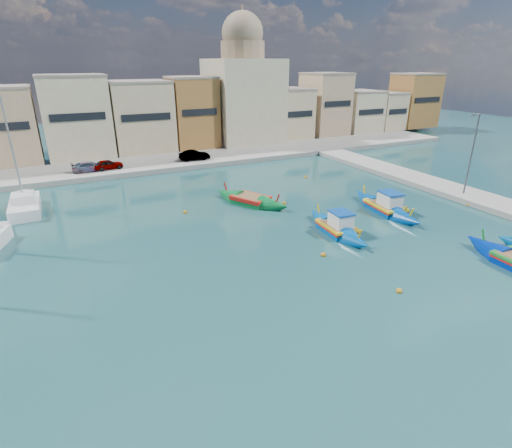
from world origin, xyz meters
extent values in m
plane|color=#173F46|center=(0.00, 0.00, 0.00)|extent=(160.00, 160.00, 0.00)
cube|color=gray|center=(0.00, 32.00, 0.30)|extent=(80.00, 8.00, 0.60)
cube|color=tan|center=(-21.91, 39.16, 4.97)|extent=(6.90, 6.32, 8.74)
cube|color=black|center=(-21.91, 35.95, 5.41)|extent=(5.52, 0.10, 0.90)
cube|color=beige|center=(-13.86, 39.12, 5.55)|extent=(7.88, 6.24, 9.89)
cube|color=gray|center=(-13.86, 39.12, 10.64)|extent=(8.04, 6.37, 0.30)
cube|color=black|center=(-13.86, 35.95, 6.04)|extent=(6.30, 0.10, 0.90)
cube|color=#C8B38A|center=(-5.74, 39.72, 5.09)|extent=(7.88, 7.44, 8.99)
cube|color=gray|center=(-5.74, 39.72, 9.74)|extent=(8.04, 7.59, 0.30)
cube|color=black|center=(-5.74, 35.95, 5.54)|extent=(6.30, 0.10, 0.90)
cube|color=#A86F34|center=(1.54, 39.07, 5.31)|extent=(6.17, 6.13, 9.43)
cube|color=gray|center=(1.54, 39.07, 10.18)|extent=(6.29, 6.26, 0.30)
cube|color=black|center=(1.54, 35.95, 5.78)|extent=(4.93, 0.10, 0.90)
cube|color=tan|center=(9.05, 39.85, 3.63)|extent=(7.31, 7.69, 6.05)
cube|color=gray|center=(9.05, 39.85, 6.80)|extent=(7.46, 7.85, 0.30)
cube|color=black|center=(9.05, 35.95, 3.93)|extent=(5.85, 0.10, 0.90)
cube|color=#C8B38A|center=(17.02, 39.65, 4.31)|extent=(7.54, 7.30, 7.41)
cube|color=gray|center=(17.02, 39.65, 8.16)|extent=(7.69, 7.45, 0.30)
cube|color=black|center=(17.02, 35.95, 4.68)|extent=(6.03, 0.10, 0.90)
cube|color=tan|center=(24.93, 39.49, 5.42)|extent=(6.36, 6.97, 9.63)
cube|color=gray|center=(24.93, 39.49, 10.38)|extent=(6.48, 7.11, 0.30)
cube|color=black|center=(24.93, 35.95, 5.90)|extent=(5.09, 0.10, 0.90)
cube|color=beige|center=(32.15, 39.35, 3.93)|extent=(6.63, 6.70, 6.65)
cube|color=gray|center=(32.15, 39.35, 7.40)|extent=(6.76, 6.83, 0.30)
cube|color=black|center=(32.15, 35.95, 4.26)|extent=(5.30, 0.10, 0.90)
cube|color=#C8B38A|center=(38.26, 39.75, 3.70)|extent=(5.08, 7.51, 6.20)
cube|color=gray|center=(38.26, 39.75, 6.95)|extent=(5.18, 7.66, 0.30)
cube|color=black|center=(38.26, 35.95, 4.01)|extent=(4.06, 0.10, 0.90)
cube|color=#A86F34|center=(45.15, 39.00, 5.27)|extent=(7.79, 6.00, 9.33)
cube|color=gray|center=(45.15, 39.00, 10.08)|extent=(7.95, 6.12, 0.30)
cube|color=black|center=(45.15, 35.95, 5.73)|extent=(6.23, 0.10, 0.90)
cube|color=beige|center=(10.00, 40.00, 6.60)|extent=(10.00, 10.00, 12.00)
cylinder|color=#9E8466|center=(10.00, 40.00, 13.80)|extent=(6.40, 6.40, 2.40)
sphere|color=#9E8466|center=(10.00, 40.00, 15.99)|extent=(6.00, 6.00, 6.00)
cylinder|color=#9E8466|center=(10.00, 40.00, 18.90)|extent=(0.30, 0.30, 1.60)
cylinder|color=#595B60|center=(17.50, 6.00, 4.00)|extent=(0.16, 0.16, 8.00)
cylinder|color=#595B60|center=(17.10, 6.00, 7.90)|extent=(1.00, 0.10, 0.10)
cube|color=#595B60|center=(16.60, 6.00, 7.85)|extent=(0.35, 0.15, 0.18)
imported|color=#4C1919|center=(-11.81, 30.50, 1.17)|extent=(3.50, 1.81, 1.14)
imported|color=#4C1919|center=(-1.33, 30.50, 1.23)|extent=(3.87, 1.55, 1.25)
imported|color=#4C1919|center=(-13.82, 30.50, 1.16)|extent=(3.93, 1.75, 1.12)
cube|color=#00469E|center=(8.13, 6.60, 0.20)|extent=(2.44, 3.82, 1.01)
cone|color=#00469E|center=(8.50, 9.56, 0.25)|extent=(2.41, 3.52, 2.58)
cone|color=#00469E|center=(7.76, 3.65, 0.25)|extent=(2.41, 3.52, 2.58)
cube|color=yellow|center=(8.13, 6.60, 0.62)|extent=(2.55, 4.03, 0.18)
cube|color=red|center=(8.13, 6.60, 0.44)|extent=(2.55, 3.90, 0.10)
cube|color=olive|center=(8.13, 6.60, 0.70)|extent=(2.10, 3.46, 0.06)
cylinder|color=yellow|center=(8.54, 9.85, 0.91)|extent=(0.20, 0.49, 1.10)
cylinder|color=yellow|center=(7.73, 3.36, 0.91)|extent=(0.20, 0.49, 1.10)
cube|color=white|center=(8.07, 6.09, 1.26)|extent=(1.63, 1.99, 1.11)
cube|color=#0F47A5|center=(8.07, 6.09, 1.87)|extent=(1.72, 2.13, 0.12)
cube|color=#0052A2|center=(1.47, 4.73, 0.19)|extent=(2.17, 3.23, 0.97)
cone|color=#0052A2|center=(1.66, 7.27, 0.24)|extent=(2.15, 3.01, 2.42)
cone|color=#0052A2|center=(1.27, 2.18, 0.24)|extent=(2.15, 3.01, 2.42)
cube|color=yellow|center=(1.47, 4.73, 0.60)|extent=(2.26, 3.40, 0.17)
cube|color=red|center=(1.47, 4.73, 0.43)|extent=(2.27, 3.29, 0.10)
cube|color=olive|center=(1.47, 4.73, 0.68)|extent=(1.86, 2.92, 0.06)
cylinder|color=yellow|center=(1.68, 7.53, 0.87)|extent=(0.17, 0.47, 1.05)
cylinder|color=yellow|center=(1.25, 1.93, 0.87)|extent=(0.17, 0.47, 1.05)
cube|color=white|center=(1.43, 4.28, 1.21)|extent=(1.47, 1.67, 1.06)
cube|color=#0F47A5|center=(1.43, 4.28, 1.80)|extent=(1.56, 1.79, 0.12)
cube|color=#005D9A|center=(8.26, 7.00, 0.18)|extent=(1.98, 3.05, 0.89)
cone|color=#005D9A|center=(8.42, 9.42, 0.22)|extent=(1.96, 2.84, 2.24)
cone|color=#005D9A|center=(8.09, 4.57, 0.22)|extent=(1.96, 2.84, 2.24)
cube|color=gold|center=(8.26, 7.00, 0.55)|extent=(2.06, 3.22, 0.16)
cube|color=#197F33|center=(8.26, 7.00, 0.39)|extent=(2.07, 3.11, 0.09)
cube|color=olive|center=(8.26, 7.00, 0.62)|extent=(1.69, 2.77, 0.05)
cylinder|color=gold|center=(8.44, 9.66, 0.80)|extent=(0.15, 0.43, 0.97)
cylinder|color=gold|center=(8.08, 4.33, 0.80)|extent=(0.15, 0.43, 0.97)
cube|color=#0A6E30|center=(-1.56, 13.74, 0.21)|extent=(3.38, 3.85, 1.07)
cone|color=#0A6E30|center=(-2.79, 16.11, 0.27)|extent=(3.29, 3.67, 2.64)
cone|color=#0A6E30|center=(-0.32, 11.38, 0.27)|extent=(3.29, 3.67, 2.64)
cube|color=red|center=(-1.56, 13.74, 0.66)|extent=(3.54, 4.04, 0.19)
cube|color=red|center=(-1.56, 13.74, 0.47)|extent=(3.50, 3.95, 0.11)
cube|color=olive|center=(-1.56, 13.74, 0.75)|extent=(2.96, 3.44, 0.06)
cylinder|color=red|center=(-2.91, 16.34, 0.96)|extent=(0.37, 0.52, 1.16)
cylinder|color=red|center=(-0.20, 11.14, 0.96)|extent=(0.37, 0.52, 1.16)
cone|color=#00259D|center=(8.66, -2.57, 0.26)|extent=(2.28, 3.41, 2.66)
cylinder|color=#1A822A|center=(8.68, -2.28, 0.94)|extent=(0.17, 0.50, 1.14)
cube|color=white|center=(-20.15, 20.62, 0.34)|extent=(2.37, 5.85, 1.28)
cone|color=white|center=(-20.15, 24.37, 0.34)|extent=(2.36, 3.34, 2.36)
cube|color=white|center=(-20.15, 20.62, 1.33)|extent=(1.77, 2.09, 0.69)
cylinder|color=#999EA3|center=(-20.15, 21.03, 5.40)|extent=(0.16, 0.16, 9.82)
cone|color=white|center=(-21.72, 16.25, 0.35)|extent=(3.23, 3.75, 2.39)
sphere|color=orange|center=(-1.80, 1.87, 0.08)|extent=(0.36, 0.36, 0.36)
sphere|color=orange|center=(1.04, 6.49, 0.08)|extent=(0.36, 0.36, 0.36)
sphere|color=orange|center=(7.93, 18.92, 0.08)|extent=(0.36, 0.36, 0.36)
sphere|color=orange|center=(-7.73, 14.06, 0.08)|extent=(0.36, 0.36, 0.36)
sphere|color=orange|center=(16.13, 4.31, 0.08)|extent=(0.36, 0.36, 0.36)
sphere|color=orange|center=(-0.61, -3.87, 0.08)|extent=(0.36, 0.36, 0.36)
sphere|color=orange|center=(1.21, 12.23, 0.08)|extent=(0.36, 0.36, 0.36)
camera|label=1|loc=(-16.78, -17.79, 12.31)|focal=28.00mm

